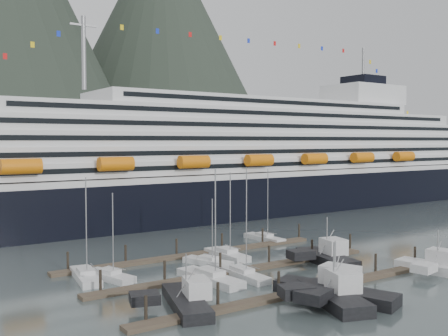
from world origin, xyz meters
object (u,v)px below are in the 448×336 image
at_px(sailboat_c, 208,262).
at_px(trawler_a, 185,300).
at_px(cruise_ship, 233,167).
at_px(sailboat_d, 242,274).
at_px(sailboat_a, 110,277).
at_px(sailboat_g, 264,238).
at_px(trawler_e, 326,257).
at_px(sailboat_e, 86,277).
at_px(trawler_d, 437,267).
at_px(trawler_c, 334,291).
at_px(sailboat_f, 227,255).
at_px(sailboat_b, 210,279).
at_px(trawler_b, 332,295).

relative_size(sailboat_c, trawler_a, 0.82).
distance_m(cruise_ship, sailboat_d, 66.73).
xyz_separation_m(cruise_ship, sailboat_a, (-52.55, -45.11, -11.63)).
xyz_separation_m(sailboat_c, sailboat_d, (-0.02, -8.93, 0.04)).
height_order(sailboat_g, trawler_e, sailboat_g).
relative_size(cruise_ship, sailboat_e, 14.34).
xyz_separation_m(sailboat_d, trawler_d, (24.63, -13.90, 0.46)).
bearing_deg(sailboat_c, trawler_a, 120.05).
bearing_deg(sailboat_d, trawler_a, 118.82).
xyz_separation_m(sailboat_c, trawler_c, (3.43, -23.14, 0.58)).
height_order(sailboat_f, trawler_d, sailboat_f).
relative_size(cruise_ship, sailboat_g, 14.77).
bearing_deg(sailboat_b, trawler_c, -156.36).
bearing_deg(sailboat_f, sailboat_g, -59.89).
bearing_deg(trawler_d, trawler_a, 69.11).
bearing_deg(trawler_c, sailboat_g, -45.17).
relative_size(cruise_ship, trawler_e, 16.44).
bearing_deg(trawler_a, trawler_d, -82.75).
xyz_separation_m(cruise_ship, sailboat_d, (-36.78, -54.45, -11.61)).
xyz_separation_m(sailboat_a, sailboat_f, (20.85, 1.84, 0.03)).
distance_m(sailboat_c, sailboat_f, 5.54).
height_order(sailboat_d, sailboat_g, sailboat_d).
bearing_deg(sailboat_f, cruise_ship, -36.15).
height_order(cruise_ship, sailboat_b, cruise_ship).
bearing_deg(sailboat_b, sailboat_c, -36.94).
xyz_separation_m(trawler_b, trawler_e, (13.90, 14.88, -0.00)).
distance_m(sailboat_b, sailboat_g, 30.99).
relative_size(sailboat_a, sailboat_g, 0.88).
bearing_deg(sailboat_e, sailboat_a, -112.57).
xyz_separation_m(cruise_ship, sailboat_e, (-55.34, -43.42, -11.61)).
distance_m(sailboat_d, trawler_e, 15.79).
xyz_separation_m(sailboat_g, trawler_a, (-32.74, -26.62, 0.47)).
bearing_deg(sailboat_b, sailboat_f, -49.54).
height_order(sailboat_f, trawler_c, sailboat_f).
bearing_deg(trawler_e, trawler_c, 149.42).
distance_m(sailboat_b, sailboat_c, 9.82).
xyz_separation_m(sailboat_c, trawler_a, (-13.29, -16.05, 0.50)).
bearing_deg(sailboat_f, trawler_e, -137.66).
height_order(sailboat_b, trawler_b, sailboat_b).
distance_m(sailboat_e, trawler_b, 33.44).
height_order(sailboat_c, trawler_a, sailboat_c).
bearing_deg(sailboat_g, trawler_e, 166.67).
distance_m(sailboat_f, trawler_e, 15.88).
bearing_deg(sailboat_e, sailboat_b, -119.23).
xyz_separation_m(cruise_ship, sailboat_c, (-36.76, -45.52, -11.65)).
bearing_deg(trawler_b, sailboat_d, 26.00).
bearing_deg(sailboat_f, trawler_c, 176.39).
bearing_deg(cruise_ship, sailboat_a, -139.36).
xyz_separation_m(trawler_c, trawler_e, (12.31, 13.64, 0.02)).
relative_size(sailboat_b, trawler_e, 1.25).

